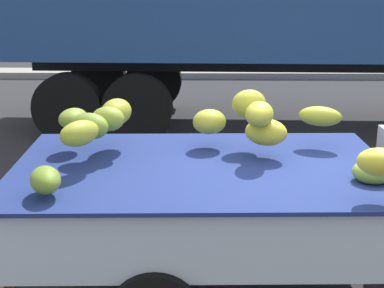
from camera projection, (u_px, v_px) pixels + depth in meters
The scene contains 2 objects.
ground at pixel (300, 276), 4.90m from camera, with size 220.00×220.00×0.00m, color #28282B.
curb_strip at pixel (234, 74), 14.47m from camera, with size 80.00×0.80×0.16m, color gray.
Camera 1 is at (-0.88, -4.37, 2.51)m, focal length 52.80 mm.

